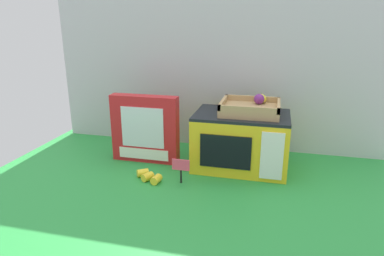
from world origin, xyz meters
The scene contains 7 objects.
ground_plane centered at (0.00, 0.00, 0.00)m, with size 1.70×1.70×0.00m, color green.
display_back_panel centered at (0.00, 0.27, 0.39)m, with size 1.61×0.03×0.78m, color #B7BABF.
toy_microwave centered at (0.17, 0.02, 0.12)m, with size 0.39×0.26×0.24m.
food_groups_crate centered at (0.20, 0.04, 0.26)m, with size 0.24×0.22×0.07m.
cookie_set_box centered at (-0.26, -0.01, 0.15)m, with size 0.30×0.06×0.30m.
price_sign centered at (-0.04, -0.19, 0.07)m, with size 0.07×0.01×0.10m.
loose_toy_banana centered at (-0.18, -0.20, 0.02)m, with size 0.12×0.09×0.03m.
Camera 1 is at (0.29, -1.37, 0.62)m, focal length 32.03 mm.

